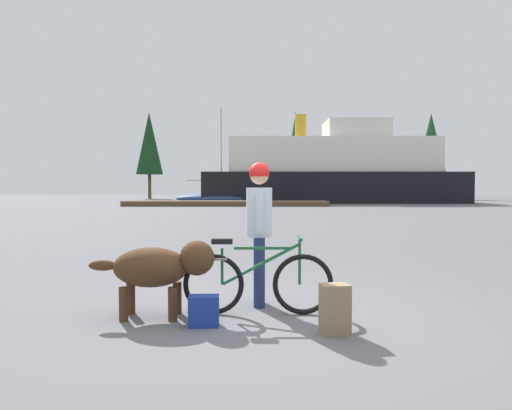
# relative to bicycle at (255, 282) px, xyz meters

# --- Properties ---
(ground_plane) EXTENTS (160.00, 160.00, 0.00)m
(ground_plane) POSITION_rel_bicycle_xyz_m (0.16, 0.04, -0.38)
(ground_plane) COLOR slate
(bicycle) EXTENTS (1.74, 0.44, 0.91)m
(bicycle) POSITION_rel_bicycle_xyz_m (0.00, 0.00, 0.00)
(bicycle) COLOR black
(bicycle) RESTS_ON ground_plane
(person_cyclist) EXTENTS (0.32, 0.53, 1.78)m
(person_cyclist) POSITION_rel_bicycle_xyz_m (0.03, 0.42, 0.70)
(person_cyclist) COLOR navy
(person_cyclist) RESTS_ON ground_plane
(dog) EXTENTS (1.42, 0.53, 0.87)m
(dog) POSITION_rel_bicycle_xyz_m (-1.10, -0.11, 0.19)
(dog) COLOR #472D19
(dog) RESTS_ON ground_plane
(backpack) EXTENTS (0.31, 0.25, 0.50)m
(backpack) POSITION_rel_bicycle_xyz_m (0.78, -0.69, -0.13)
(backpack) COLOR #8C7251
(backpack) RESTS_ON ground_plane
(handbag_pannier) EXTENTS (0.33, 0.20, 0.33)m
(handbag_pannier) POSITION_rel_bicycle_xyz_m (-0.57, -0.44, -0.22)
(handbag_pannier) COLOR navy
(handbag_pannier) RESTS_ON ground_plane
(dock_pier) EXTENTS (15.85, 2.57, 0.40)m
(dock_pier) POSITION_rel_bicycle_xyz_m (-2.36, 30.29, -0.18)
(dock_pier) COLOR brown
(dock_pier) RESTS_ON ground_plane
(ferry_boat) EXTENTS (24.14, 8.18, 8.44)m
(ferry_boat) POSITION_rel_bicycle_xyz_m (7.31, 38.77, 2.56)
(ferry_boat) COLOR black
(ferry_boat) RESTS_ON ground_plane
(sailboat_moored) EXTENTS (8.34, 2.34, 8.57)m
(sailboat_moored) POSITION_rel_bicycle_xyz_m (-3.14, 35.71, 0.11)
(sailboat_moored) COLOR navy
(sailboat_moored) RESTS_ON ground_plane
(pine_tree_far_left) EXTENTS (3.33, 3.33, 10.81)m
(pine_tree_far_left) POSITION_rel_bicycle_xyz_m (-13.34, 51.53, 6.54)
(pine_tree_far_left) COLOR #4C331E
(pine_tree_far_left) RESTS_ON ground_plane
(pine_tree_center) EXTENTS (2.85, 2.85, 11.15)m
(pine_tree_center) POSITION_rel_bicycle_xyz_m (5.06, 52.77, 6.35)
(pine_tree_center) COLOR #4C331E
(pine_tree_center) RESTS_ON ground_plane
(pine_tree_far_right) EXTENTS (4.12, 4.12, 10.56)m
(pine_tree_far_right) POSITION_rel_bicycle_xyz_m (21.60, 50.94, 5.98)
(pine_tree_far_right) COLOR #4C331E
(pine_tree_far_right) RESTS_ON ground_plane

